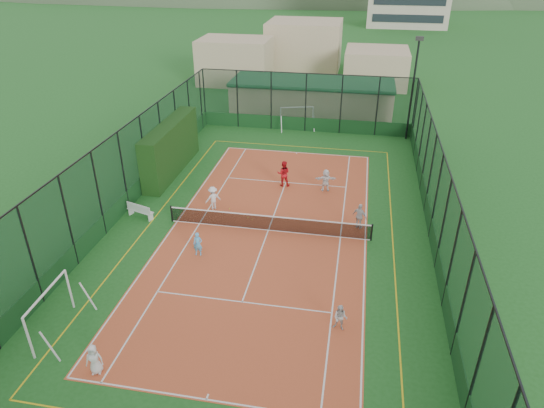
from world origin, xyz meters
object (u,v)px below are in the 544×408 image
Objects in this scene: floodlight_ne at (412,90)px; child_far_right at (360,216)px; clubhouse at (312,97)px; coach at (284,173)px; futsal_goal_far at (297,118)px; child_far_back at (326,180)px; white_bench at (140,210)px; child_near_right at (340,318)px; child_near_mid at (198,244)px; child_far_left at (213,198)px; futsal_goal_near at (50,312)px; child_near_left at (94,359)px.

floodlight_ne reaches higher than child_far_right.
clubhouse reaches higher than coach.
child_far_back is (3.57, -11.84, -0.19)m from futsal_goal_far.
child_far_right is at bearing 22.87° from white_bench.
child_far_right is 5.03m from child_far_back.
futsal_goal_far reaches higher than white_bench.
futsal_goal_far reaches higher than child_near_right.
child_far_left reaches higher than child_near_mid.
clubhouse reaches higher than child_near_right.
floodlight_ne is 9.97m from futsal_goal_far.
child_far_right is (12.88, 1.10, 0.29)m from white_bench.
child_near_right is at bearing 102.54° from coach.
futsal_goal_far is (6.55, 27.17, -0.07)m from futsal_goal_near.
floodlight_ne is at bearing 48.77° from child_near_left.
child_near_right is at bearing -80.80° from futsal_goal_near.
floodlight_ne is 6.25× the size of child_near_mid.
child_near_right is 8.57m from child_far_right.
child_near_right is 0.69× the size of coach.
child_far_left is 5.48m from coach.
child_near_mid reaches higher than white_bench.
futsal_goal_far is at bearing 78.93° from child_near_mid.
child_near_right is 14.04m from coach.
child_near_left is 0.74× the size of coach.
child_far_left is (-12.41, -14.70, -3.37)m from floodlight_ne.
floodlight_ne is 19.54m from child_far_left.
floodlight_ne reaches higher than coach.
child_near_mid reaches higher than child_near_right.
clubhouse is at bearing -137.55° from child_far_left.
futsal_goal_far is 1.66× the size of coach.
child_far_left is (3.99, 1.80, 0.26)m from white_bench.
floodlight_ne is 6.71× the size of child_near_right.
child_near_left is 8.44m from child_near_mid.
coach is (-2.85, 0.25, 0.14)m from child_far_back.
white_bench is 11.97m from child_near_left.
white_bench is at bearing 159.84° from child_near_right.
child_far_back is at bearing -80.40° from clubhouse.
child_near_right is at bearing 116.67° from child_far_right.
futsal_goal_far is 1.96× the size of child_far_back.
futsal_goal_near is 3.36m from child_near_left.
futsal_goal_far is 29.16m from child_near_left.
child_near_left is at bearing -112.58° from futsal_goal_far.
futsal_goal_far is at bearing 174.48° from floodlight_ne.
floodlight_ne is at bearing -20.80° from futsal_goal_far.
child_near_mid is 1.07× the size of child_near_right.
child_near_left is 0.88× the size of child_far_left.
floodlight_ne is 14.14m from coach.
child_near_right is 0.80× the size of child_far_right.
child_far_right reaches higher than child_near_right.
child_near_right is 13.14m from child_far_back.
child_far_right is 7.00m from coach.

